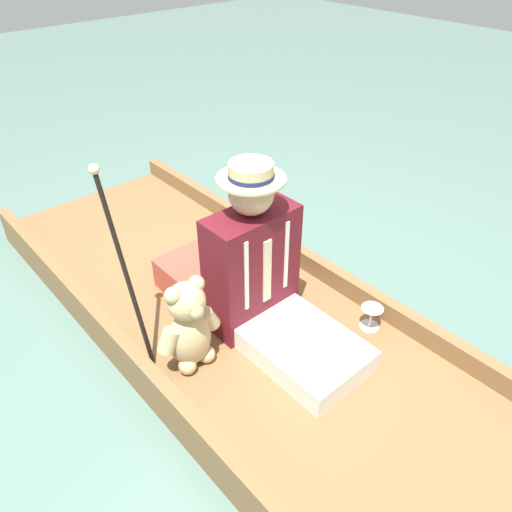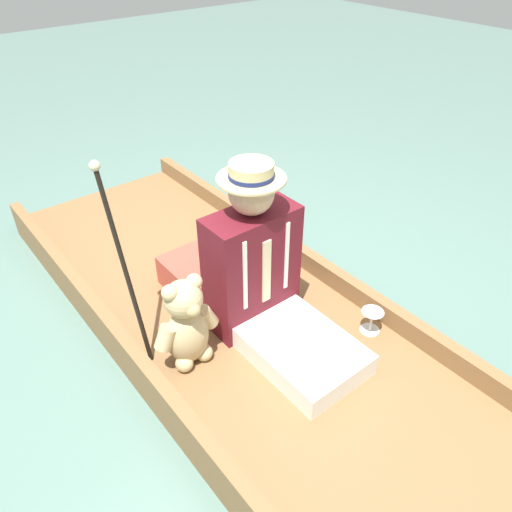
# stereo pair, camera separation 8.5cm
# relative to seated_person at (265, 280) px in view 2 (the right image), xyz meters

# --- Properties ---
(ground_plane) EXTENTS (16.00, 16.00, 0.00)m
(ground_plane) POSITION_rel_seated_person_xyz_m (0.05, -0.14, -0.41)
(ground_plane) COLOR slate
(punt_boat) EXTENTS (1.15, 3.30, 0.23)m
(punt_boat) POSITION_rel_seated_person_xyz_m (0.05, -0.14, -0.34)
(punt_boat) COLOR brown
(punt_boat) RESTS_ON ground_plane
(seat_cushion) EXTENTS (0.52, 0.37, 0.16)m
(seat_cushion) POSITION_rel_seated_person_xyz_m (-0.04, -0.44, -0.21)
(seat_cushion) COLOR #B24738
(seat_cushion) RESTS_ON punt_boat
(seated_person) EXTENTS (0.43, 0.77, 0.82)m
(seated_person) POSITION_rel_seated_person_xyz_m (0.00, 0.00, 0.00)
(seated_person) COLOR white
(seated_person) RESTS_ON punt_boat
(teddy_bear) EXTENTS (0.31, 0.18, 0.45)m
(teddy_bear) POSITION_rel_seated_person_xyz_m (0.39, -0.05, -0.08)
(teddy_bear) COLOR tan
(teddy_bear) RESTS_ON punt_boat
(wine_glass) EXTENTS (0.10, 0.10, 0.12)m
(wine_glass) POSITION_rel_seated_person_xyz_m (-0.38, 0.33, -0.20)
(wine_glass) COLOR silver
(wine_glass) RESTS_ON punt_boat
(walking_cane) EXTENTS (0.04, 0.25, 0.89)m
(walking_cane) POSITION_rel_seated_person_xyz_m (0.52, -0.29, 0.22)
(walking_cane) COLOR black
(walking_cane) RESTS_ON punt_boat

